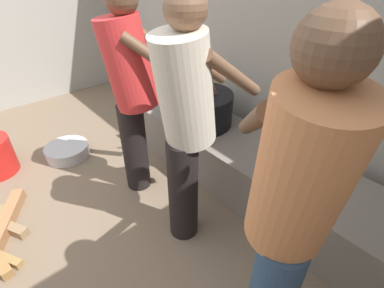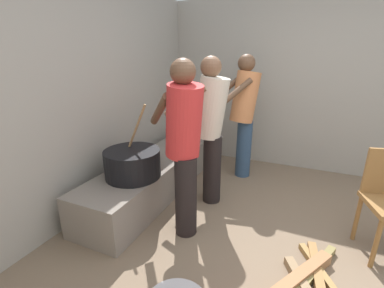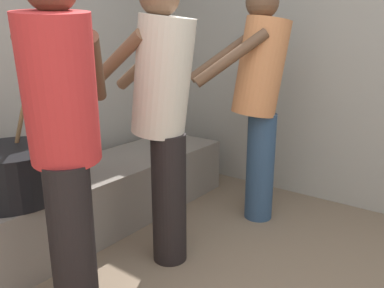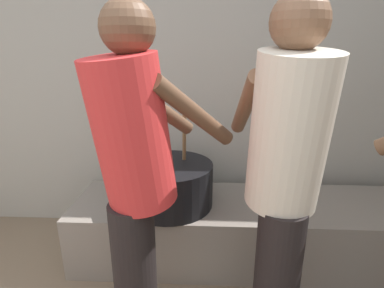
{
  "view_description": "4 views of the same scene",
  "coord_description": "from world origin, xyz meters",
  "px_view_note": "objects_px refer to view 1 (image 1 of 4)",
  "views": [
    {
      "loc": [
        1.89,
        0.2,
        1.71
      ],
      "look_at": [
        0.71,
        1.22,
        0.66
      ],
      "focal_mm": 26.98,
      "sensor_mm": 36.0,
      "label": 1
    },
    {
      "loc": [
        -1.78,
        0.2,
        1.59
      ],
      "look_at": [
        0.66,
        1.28,
        0.7
      ],
      "focal_mm": 24.62,
      "sensor_mm": 36.0,
      "label": 2
    },
    {
      "loc": [
        -0.76,
        -0.24,
        1.27
      ],
      "look_at": [
        0.77,
        0.91,
        0.74
      ],
      "focal_mm": 35.35,
      "sensor_mm": 36.0,
      "label": 3
    },
    {
      "loc": [
        0.45,
        -0.02,
        1.39
      ],
      "look_at": [
        0.39,
        1.25,
        0.99
      ],
      "focal_mm": 27.75,
      "sensor_mm": 36.0,
      "label": 4
    }
  ],
  "objects_px": {
    "cook_in_cream_shirt": "(186,119)",
    "metal_mixing_bowl": "(67,151)",
    "cook_in_orange_shirt": "(291,212)",
    "cooking_pot_main": "(201,108)",
    "cook_in_red_shirt": "(131,88)"
  },
  "relations": [
    {
      "from": "cook_in_cream_shirt",
      "to": "metal_mixing_bowl",
      "type": "xyz_separation_m",
      "value": [
        -1.47,
        -0.33,
        -0.86
      ]
    },
    {
      "from": "cook_in_orange_shirt",
      "to": "metal_mixing_bowl",
      "type": "xyz_separation_m",
      "value": [
        -2.26,
        -0.15,
        -0.87
      ]
    },
    {
      "from": "cooking_pot_main",
      "to": "cook_in_red_shirt",
      "type": "height_order",
      "value": "cook_in_red_shirt"
    },
    {
      "from": "cooking_pot_main",
      "to": "cook_in_orange_shirt",
      "type": "distance_m",
      "value": 1.61
    },
    {
      "from": "metal_mixing_bowl",
      "to": "cook_in_cream_shirt",
      "type": "bearing_deg",
      "value": 12.5
    },
    {
      "from": "cooking_pot_main",
      "to": "metal_mixing_bowl",
      "type": "distance_m",
      "value": 1.41
    },
    {
      "from": "cook_in_red_shirt",
      "to": "metal_mixing_bowl",
      "type": "distance_m",
      "value": 1.24
    },
    {
      "from": "cook_in_cream_shirt",
      "to": "metal_mixing_bowl",
      "type": "distance_m",
      "value": 1.73
    },
    {
      "from": "cooking_pot_main",
      "to": "metal_mixing_bowl",
      "type": "height_order",
      "value": "cooking_pot_main"
    },
    {
      "from": "cooking_pot_main",
      "to": "cook_in_orange_shirt",
      "type": "relative_size",
      "value": 0.45
    },
    {
      "from": "cook_in_orange_shirt",
      "to": "cook_in_red_shirt",
      "type": "relative_size",
      "value": 1.02
    },
    {
      "from": "cooking_pot_main",
      "to": "cook_in_red_shirt",
      "type": "distance_m",
      "value": 0.7
    },
    {
      "from": "cook_in_cream_shirt",
      "to": "metal_mixing_bowl",
      "type": "relative_size",
      "value": 3.85
    },
    {
      "from": "cook_in_cream_shirt",
      "to": "cook_in_red_shirt",
      "type": "height_order",
      "value": "cook_in_cream_shirt"
    },
    {
      "from": "cook_in_cream_shirt",
      "to": "metal_mixing_bowl",
      "type": "bearing_deg",
      "value": -167.5
    }
  ]
}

